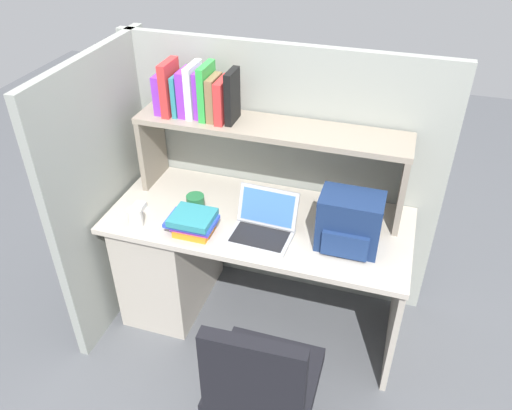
% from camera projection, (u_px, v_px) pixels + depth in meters
% --- Properties ---
extents(ground_plane, '(8.00, 8.00, 0.00)m').
position_uv_depth(ground_plane, '(258.00, 314.00, 3.13)').
color(ground_plane, '#595B60').
extents(desk, '(1.60, 0.70, 0.73)m').
position_uv_depth(desk, '(195.00, 251.00, 3.00)').
color(desk, beige).
rests_on(desk, ground_plane).
extents(cubicle_partition_rear, '(1.84, 0.05, 1.55)m').
position_uv_depth(cubicle_partition_rear, '(278.00, 175.00, 2.99)').
color(cubicle_partition_rear, '#939991').
rests_on(cubicle_partition_rear, ground_plane).
extents(cubicle_partition_left, '(0.05, 1.06, 1.55)m').
position_uv_depth(cubicle_partition_left, '(111.00, 190.00, 2.86)').
color(cubicle_partition_left, '#939991').
rests_on(cubicle_partition_left, ground_plane).
extents(overhead_hutch, '(1.44, 0.28, 0.45)m').
position_uv_depth(overhead_hutch, '(270.00, 142.00, 2.67)').
color(overhead_hutch, gray).
rests_on(overhead_hutch, desk).
extents(reference_books_on_shelf, '(0.44, 0.19, 0.28)m').
position_uv_depth(reference_books_on_shelf, '(197.00, 93.00, 2.64)').
color(reference_books_on_shelf, purple).
rests_on(reference_books_on_shelf, overhead_hutch).
extents(laptop, '(0.32, 0.28, 0.22)m').
position_uv_depth(laptop, '(263.00, 226.00, 2.58)').
color(laptop, '#B7BABF').
rests_on(laptop, desk).
extents(backpack, '(0.30, 0.22, 0.28)m').
position_uv_depth(backpack, '(349.00, 223.00, 2.45)').
color(backpack, navy).
rests_on(backpack, desk).
extents(computer_mouse, '(0.06, 0.11, 0.03)m').
position_uv_depth(computer_mouse, '(138.00, 208.00, 2.76)').
color(computer_mouse, silver).
rests_on(computer_mouse, desk).
extents(paper_cup, '(0.08, 0.08, 0.10)m').
position_uv_depth(paper_cup, '(135.00, 218.00, 2.64)').
color(paper_cup, white).
rests_on(paper_cup, desk).
extents(snack_canister, '(0.10, 0.10, 0.10)m').
position_uv_depth(snack_canister, '(196.00, 204.00, 2.74)').
color(snack_canister, '#26723F').
rests_on(snack_canister, desk).
extents(desk_book_stack, '(0.25, 0.19, 0.11)m').
position_uv_depth(desk_book_stack, '(193.00, 223.00, 2.59)').
color(desk_book_stack, orange).
rests_on(desk_book_stack, desk).
extents(office_chair, '(0.52, 0.52, 0.93)m').
position_uv_depth(office_chair, '(262.00, 400.00, 2.20)').
color(office_chair, black).
rests_on(office_chair, ground_plane).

